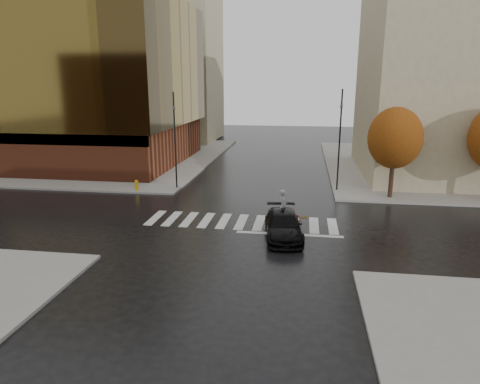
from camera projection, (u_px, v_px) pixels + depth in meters
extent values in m
plane|color=black|center=(240.00, 224.00, 25.74)|extent=(120.00, 120.00, 0.00)
cube|color=gray|center=(86.00, 156.00, 48.84)|extent=(30.00, 30.00, 0.15)
cube|color=gray|center=(478.00, 167.00, 42.82)|extent=(30.00, 30.00, 0.15)
cube|color=silver|center=(241.00, 222.00, 26.22)|extent=(12.00, 3.00, 0.01)
cube|color=maroon|center=(61.00, 142.00, 45.59)|extent=(26.00, 18.00, 4.00)
cube|color=beige|center=(4.00, 138.00, 36.79)|extent=(26.00, 0.40, 1.00)
cube|color=olive|center=(53.00, 63.00, 43.58)|extent=(27.00, 19.00, 12.00)
cube|color=tan|center=(461.00, 72.00, 37.29)|extent=(16.00, 16.00, 18.00)
cube|color=tan|center=(168.00, 69.00, 60.92)|extent=(14.00, 12.00, 20.00)
cylinder|color=black|center=(391.00, 178.00, 31.01)|extent=(0.32, 0.32, 2.80)
ellipsoid|color=#943D0E|center=(395.00, 138.00, 30.27)|extent=(3.80, 3.80, 4.37)
imported|color=black|center=(283.00, 225.00, 23.46)|extent=(2.52, 4.98, 1.39)
imported|color=maroon|center=(285.00, 217.00, 25.44)|extent=(2.06, 1.15, 1.03)
imported|color=gray|center=(283.00, 207.00, 25.29)|extent=(0.67, 0.86, 2.08)
cylinder|color=black|center=(175.00, 141.00, 33.22)|extent=(0.12, 0.12, 7.45)
imported|color=black|center=(174.00, 106.00, 32.54)|extent=(0.21, 0.18, 0.93)
cylinder|color=black|center=(340.00, 141.00, 32.46)|extent=(0.12, 0.12, 7.68)
imported|color=black|center=(342.00, 103.00, 31.76)|extent=(0.22, 0.24, 0.96)
cylinder|color=gold|center=(137.00, 186.00, 33.14)|extent=(0.27, 0.27, 0.68)
sphere|color=gold|center=(136.00, 182.00, 33.06)|extent=(0.30, 0.30, 0.30)
cylinder|color=#423917|center=(305.00, 217.00, 27.10)|extent=(0.58, 0.58, 0.01)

